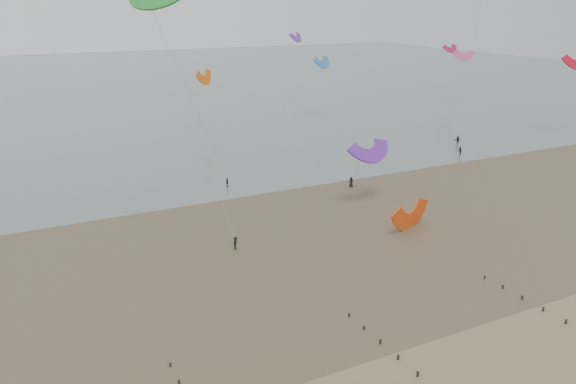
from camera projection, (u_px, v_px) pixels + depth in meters
The scene contains 4 objects.
sea_and_shore at pixel (200, 248), 71.03m from camera, with size 500.00×665.00×0.03m.
kitesurfers at pixel (301, 183), 93.88m from camera, with size 132.15×30.89×1.83m.
grounded_kite at pixel (410, 227), 77.48m from camera, with size 7.37×3.86×5.62m, color #D9410D, non-canonical shape.
kites_airborne at pixel (86, 41), 108.03m from camera, with size 238.00×96.27×43.87m.
Camera 1 is at (-23.18, -28.77, 29.44)m, focal length 35.00 mm.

